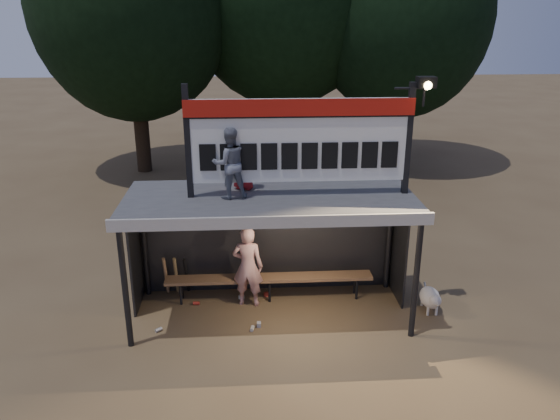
% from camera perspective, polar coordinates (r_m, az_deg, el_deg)
% --- Properties ---
extents(ground, '(80.00, 80.00, 0.00)m').
position_cam_1_polar(ground, '(10.37, -0.98, -10.71)').
color(ground, brown).
rests_on(ground, ground).
extents(player, '(0.64, 0.49, 1.59)m').
position_cam_1_polar(player, '(10.31, -3.39, -5.90)').
color(player, silver).
rests_on(player, ground).
extents(child_a, '(0.67, 0.58, 1.20)m').
position_cam_1_polar(child_a, '(9.15, -5.30, 4.88)').
color(child_a, slate).
rests_on(child_a, dugout_shelter).
extents(child_b, '(0.57, 0.49, 0.99)m').
position_cam_1_polar(child_b, '(9.63, -3.83, 5.03)').
color(child_b, '#B31B1F').
rests_on(child_b, dugout_shelter).
extents(dugout_shelter, '(5.10, 2.08, 2.32)m').
position_cam_1_polar(dugout_shelter, '(9.79, -1.11, -0.63)').
color(dugout_shelter, '#414043').
rests_on(dugout_shelter, ground).
extents(scoreboard_assembly, '(4.10, 0.27, 1.99)m').
position_cam_1_polar(scoreboard_assembly, '(9.16, 2.41, 7.57)').
color(scoreboard_assembly, black).
rests_on(scoreboard_assembly, dugout_shelter).
extents(bench, '(4.00, 0.35, 0.48)m').
position_cam_1_polar(bench, '(10.64, -1.13, -7.19)').
color(bench, brown).
rests_on(bench, ground).
extents(tree_left, '(6.46, 6.46, 9.27)m').
position_cam_1_polar(tree_left, '(19.25, -15.34, 20.00)').
color(tree_left, black).
rests_on(tree_left, ground).
extents(tree_right, '(6.08, 6.08, 8.72)m').
position_cam_1_polar(tree_right, '(20.14, 12.66, 19.25)').
color(tree_right, black).
rests_on(tree_right, ground).
extents(dog, '(0.36, 0.81, 0.49)m').
position_cam_1_polar(dog, '(10.66, 15.46, -8.85)').
color(dog, white).
rests_on(dog, ground).
extents(bats, '(0.49, 0.33, 0.84)m').
position_cam_1_polar(bats, '(10.97, -10.80, -6.70)').
color(bats, '#A1734B').
rests_on(bats, ground).
extents(litter, '(2.08, 1.33, 0.08)m').
position_cam_1_polar(litter, '(10.37, -5.19, -10.56)').
color(litter, red).
rests_on(litter, ground).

